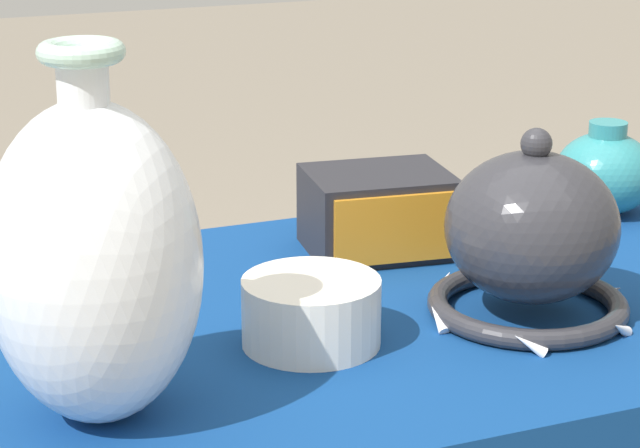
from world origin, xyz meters
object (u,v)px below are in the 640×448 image
vase_dome_bell (531,240)px  mosaic_tile_box (378,212)px  jar_round_teal (605,172)px  pot_squat_ivory (311,312)px  vase_tall_bulbous (94,261)px  cup_wide_ochre (66,281)px

vase_dome_bell → mosaic_tile_box: bearing=104.2°
vase_dome_bell → jar_round_teal: vase_dome_bell is taller
pot_squat_ivory → jar_round_teal: bearing=26.3°
vase_tall_bulbous → vase_dome_bell: vase_tall_bulbous is taller
jar_round_teal → pot_squat_ivory: (-0.52, -0.26, -0.02)m
jar_round_teal → mosaic_tile_box: bearing=-175.5°
vase_dome_bell → cup_wide_ochre: bearing=160.6°
jar_round_teal → pot_squat_ivory: bearing=-153.7°
vase_tall_bulbous → jar_round_teal: size_ratio=2.52×
vase_tall_bulbous → jar_round_teal: (0.74, 0.33, -0.09)m
jar_round_teal → cup_wide_ochre: (-0.73, -0.11, -0.01)m
jar_round_teal → pot_squat_ivory: 0.58m
vase_dome_bell → jar_round_teal: bearing=44.2°
vase_tall_bulbous → mosaic_tile_box: size_ratio=1.81×
vase_dome_bell → mosaic_tile_box: size_ratio=1.23×
vase_tall_bulbous → jar_round_teal: vase_tall_bulbous is taller
jar_round_teal → cup_wide_ochre: jar_round_teal is taller
jar_round_teal → cup_wide_ochre: 0.74m
vase_tall_bulbous → pot_squat_ivory: bearing=18.8°
vase_tall_bulbous → mosaic_tile_box: vase_tall_bulbous is taller
mosaic_tile_box → pot_squat_ivory: size_ratio=1.32×
pot_squat_ivory → cup_wide_ochre: size_ratio=1.35×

